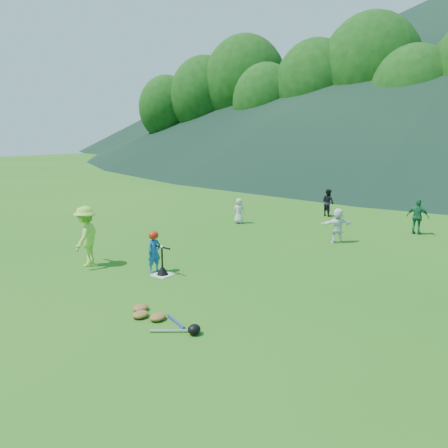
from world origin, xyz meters
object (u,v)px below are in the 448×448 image
at_px(batter_child, 154,252).
at_px(batting_tee, 162,270).
at_px(fielder_c, 418,217).
at_px(adult_coach, 86,236).
at_px(fielder_b, 328,202).
at_px(equipment_pile, 157,317).
at_px(home_plate, 163,275).
at_px(fielder_a, 239,211).
at_px(fielder_d, 337,225).

bearing_deg(batter_child, batting_tee, -91.84).
bearing_deg(fielder_c, adult_coach, 56.34).
relative_size(fielder_b, equipment_pile, 0.65).
relative_size(fielder_b, batting_tee, 1.71).
relative_size(adult_coach, fielder_c, 1.29).
xyz_separation_m(batter_child, adult_coach, (-1.83, -0.73, 0.28)).
bearing_deg(batter_child, home_plate, -91.84).
bearing_deg(equipment_pile, fielder_a, 116.50).
bearing_deg(fielder_b, fielder_d, 142.11).
height_order(fielder_c, equipment_pile, fielder_c).
bearing_deg(adult_coach, batter_child, 79.64).
bearing_deg(fielder_d, fielder_c, -165.65).
bearing_deg(fielder_b, home_plate, 114.80).
height_order(fielder_b, fielder_d, fielder_b).
distance_m(batting_tee, equipment_pile, 2.71).
height_order(adult_coach, fielder_b, adult_coach).
xyz_separation_m(fielder_c, batting_tee, (-3.76, -8.69, -0.49)).
bearing_deg(fielder_c, home_plate, 65.44).
height_order(adult_coach, fielder_d, adult_coach).
relative_size(fielder_a, fielder_d, 0.88).
bearing_deg(batter_child, fielder_b, 8.97).
bearing_deg(batting_tee, adult_coach, -163.40).
relative_size(fielder_a, fielder_b, 0.85).
relative_size(adult_coach, batting_tee, 2.37).
height_order(home_plate, batter_child, batter_child).
relative_size(adult_coach, equipment_pile, 0.89).
relative_size(batter_child, adult_coach, 0.65).
bearing_deg(batting_tee, fielder_a, 109.68).
xyz_separation_m(home_plate, fielder_b, (-0.21, 9.99, 0.57)).
height_order(fielder_c, batting_tee, fielder_c).
xyz_separation_m(fielder_a, fielder_d, (4.32, -0.52, 0.07)).
relative_size(batter_child, batting_tee, 1.53).
xyz_separation_m(fielder_a, fielder_c, (6.04, 2.32, 0.13)).
bearing_deg(fielder_c, fielder_d, 57.61).
xyz_separation_m(home_plate, batting_tee, (0.00, 0.00, 0.12)).
xyz_separation_m(batter_child, fielder_b, (0.15, 9.92, 0.06)).
relative_size(batter_child, fielder_c, 0.84).
bearing_deg(fielder_b, batting_tee, 114.80).
height_order(fielder_a, fielder_c, fielder_c).
bearing_deg(home_plate, fielder_b, 91.22).
distance_m(fielder_a, equipment_pile, 9.31).
relative_size(adult_coach, fielder_d, 1.43).
distance_m(adult_coach, fielder_c, 11.08).
bearing_deg(fielder_d, batter_child, 22.98).
height_order(home_plate, fielder_b, fielder_b).
bearing_deg(fielder_c, batting_tee, 65.44).
bearing_deg(batting_tee, fielder_b, 91.22).
height_order(adult_coach, equipment_pile, adult_coach).
distance_m(home_plate, fielder_b, 10.01).
height_order(fielder_d, equipment_pile, fielder_d).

